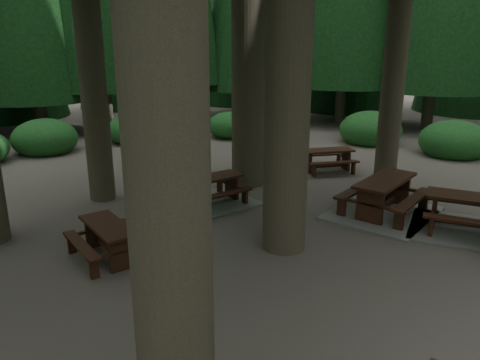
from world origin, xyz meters
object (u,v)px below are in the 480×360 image
picnic_table_c (210,195)px  picnic_table_a (383,202)px  picnic_table_b (109,236)px  picnic_table_f (472,220)px  picnic_table_d (327,157)px

picnic_table_c → picnic_table_a: bearing=-46.6°
picnic_table_a → picnic_table_b: size_ratio=1.89×
picnic_table_c → picnic_table_f: size_ratio=0.74×
picnic_table_a → picnic_table_f: 1.89m
picnic_table_a → picnic_table_b: picnic_table_a is taller
picnic_table_c → picnic_table_f: (3.95, -4.38, 0.05)m
picnic_table_b → picnic_table_a: bearing=-104.8°
picnic_table_b → picnic_table_f: (6.92, -2.69, -0.16)m
picnic_table_a → picnic_table_d: 3.82m
picnic_table_d → picnic_table_f: bearing=-78.9°
picnic_table_b → picnic_table_f: size_ratio=0.54×
picnic_table_d → picnic_table_f: 5.33m
picnic_table_a → picnic_table_c: (-3.18, 2.65, -0.07)m
picnic_table_a → picnic_table_b: (-6.15, 0.97, 0.14)m
picnic_table_a → picnic_table_c: 4.14m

